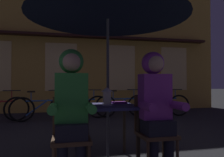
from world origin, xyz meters
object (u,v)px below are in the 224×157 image
at_px(chair_left, 71,132).
at_px(person_right_hooded, 156,98).
at_px(person_left_hooded, 71,100).
at_px(patio_umbrella, 108,5).
at_px(bicycle_fifth, 163,105).
at_px(chair_right, 154,128).
at_px(bicycle_fourth, 122,105).
at_px(bicycle_second, 42,108).
at_px(book, 119,103).
at_px(lantern, 107,96).
at_px(bicycle_third, 80,106).
at_px(cafe_table, 108,113).
at_px(potted_plant, 156,98).

bearing_deg(chair_left, person_right_hooded, -3.39).
bearing_deg(person_left_hooded, person_right_hooded, 0.00).
bearing_deg(patio_umbrella, bicycle_fifth, 54.57).
bearing_deg(chair_right, bicycle_fourth, 80.24).
relative_size(bicycle_second, bicycle_fourth, 0.99).
bearing_deg(bicycle_fourth, chair_left, -112.56).
bearing_deg(book, lantern, -141.90).
xyz_separation_m(lantern, chair_left, (-0.46, -0.33, -0.37)).
relative_size(chair_right, person_right_hooded, 0.62).
bearing_deg(patio_umbrella, book, 41.33).
distance_m(chair_right, bicycle_fifth, 4.27).
bearing_deg(patio_umbrella, bicycle_third, 91.52).
relative_size(bicycle_second, bicycle_third, 1.00).
relative_size(lantern, chair_right, 0.27).
xyz_separation_m(chair_left, bicycle_second, (-0.67, 3.75, -0.14)).
xyz_separation_m(bicycle_third, bicycle_fifth, (2.53, -0.17, 0.00)).
bearing_deg(chair_left, lantern, 35.87).
height_order(cafe_table, potted_plant, potted_plant).
relative_size(person_left_hooded, bicycle_second, 0.84).
bearing_deg(lantern, potted_plant, 58.26).
height_order(person_left_hooded, potted_plant, person_left_hooded).
relative_size(cafe_table, patio_umbrella, 0.32).
xyz_separation_m(cafe_table, bicycle_fourth, (1.16, 3.58, -0.29)).
height_order(chair_left, bicycle_fifth, chair_left).
distance_m(chair_right, book, 0.67).
xyz_separation_m(chair_right, bicycle_fifth, (1.96, 3.79, -0.14)).
bearing_deg(patio_umbrella, bicycle_second, 108.77).
relative_size(patio_umbrella, chair_left, 2.66).
bearing_deg(bicycle_fifth, bicycle_second, -179.40).
relative_size(cafe_table, bicycle_third, 0.45).
distance_m(lantern, chair_left, 0.68).
bearing_deg(lantern, book, 44.04).
height_order(patio_umbrella, bicycle_fifth, patio_umbrella).
xyz_separation_m(chair_left, chair_right, (0.96, 0.00, 0.00)).
height_order(person_left_hooded, bicycle_third, person_left_hooded).
distance_m(patio_umbrella, person_left_hooded, 1.37).
xyz_separation_m(lantern, bicycle_second, (-1.13, 3.42, -0.51)).
bearing_deg(chair_right, lantern, 146.28).
bearing_deg(potted_plant, chair_right, -114.39).
bearing_deg(bicycle_fifth, lantern, -125.36).
xyz_separation_m(bicycle_second, bicycle_fourth, (2.31, 0.19, 0.00)).
bearing_deg(person_right_hooded, cafe_table, 138.43).
bearing_deg(book, cafe_table, -144.61).
xyz_separation_m(patio_umbrella, person_right_hooded, (0.48, -0.43, -1.21)).
relative_size(person_right_hooded, bicycle_third, 0.84).
distance_m(lantern, potted_plant, 4.64).
bearing_deg(bicycle_third, chair_right, -81.75).
height_order(patio_umbrella, potted_plant, patio_umbrella).
xyz_separation_m(chair_right, book, (-0.28, 0.54, 0.26)).
relative_size(person_right_hooded, potted_plant, 1.52).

